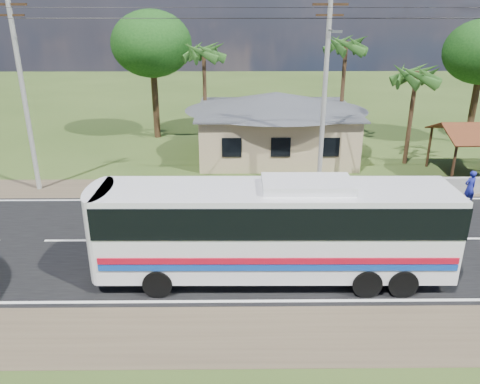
{
  "coord_description": "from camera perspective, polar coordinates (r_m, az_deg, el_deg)",
  "views": [
    {
      "loc": [
        -1.77,
        -18.57,
        9.61
      ],
      "look_at": [
        -1.57,
        1.0,
        1.91
      ],
      "focal_mm": 35.0,
      "sensor_mm": 36.0,
      "label": 1
    }
  ],
  "objects": [
    {
      "name": "ground",
      "position": [
        20.98,
        4.34,
        -5.85
      ],
      "size": [
        120.0,
        120.0,
        0.0
      ],
      "primitive_type": "plane",
      "color": "#2D4418",
      "rests_on": "ground"
    },
    {
      "name": "tree_behind_house",
      "position": [
        37.18,
        -10.72,
        17.28
      ],
      "size": [
        6.0,
        6.0,
        9.61
      ],
      "color": "#47301E",
      "rests_on": "ground"
    },
    {
      "name": "palm_far",
      "position": [
        34.76,
        -4.44,
        16.57
      ],
      "size": [
        2.8,
        2.8,
        7.7
      ],
      "color": "#47301E",
      "rests_on": "ground"
    },
    {
      "name": "motorcycle",
      "position": [
        26.09,
        8.97,
        0.68
      ],
      "size": [
        1.84,
        0.88,
        0.93
      ],
      "primitive_type": "imported",
      "rotation": [
        0.0,
        0.0,
        1.42
      ],
      "color": "black",
      "rests_on": "ground"
    },
    {
      "name": "palm_mid",
      "position": [
        35.03,
        12.8,
        16.96
      ],
      "size": [
        2.8,
        2.8,
        8.2
      ],
      "color": "#47301E",
      "rests_on": "ground"
    },
    {
      "name": "person",
      "position": [
        27.1,
        26.23,
        0.49
      ],
      "size": [
        0.77,
        0.61,
        1.85
      ],
      "primitive_type": "imported",
      "rotation": [
        0.0,
        0.0,
        3.42
      ],
      "color": "navy",
      "rests_on": "ground"
    },
    {
      "name": "utility_poles",
      "position": [
        25.73,
        9.59,
        12.6
      ],
      "size": [
        32.8,
        2.22,
        11.0
      ],
      "color": "#9E9E99",
      "rests_on": "ground"
    },
    {
      "name": "coach_bus",
      "position": [
        17.18,
        4.43,
        -3.88
      ],
      "size": [
        12.83,
        2.89,
        3.98
      ],
      "rotation": [
        0.0,
        0.0,
        -0.01
      ],
      "color": "silver",
      "rests_on": "ground"
    },
    {
      "name": "house",
      "position": [
        32.44,
        4.38,
        9.01
      ],
      "size": [
        12.4,
        10.0,
        5.0
      ],
      "color": "tan",
      "rests_on": "ground"
    },
    {
      "name": "road",
      "position": [
        20.98,
        4.34,
        -5.83
      ],
      "size": [
        120.0,
        16.0,
        0.03
      ],
      "color": "black",
      "rests_on": "ground"
    },
    {
      "name": "palm_near",
      "position": [
        31.88,
        20.69,
        13.12
      ],
      "size": [
        2.8,
        2.8,
        6.7
      ],
      "color": "#47301E",
      "rests_on": "ground"
    }
  ]
}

